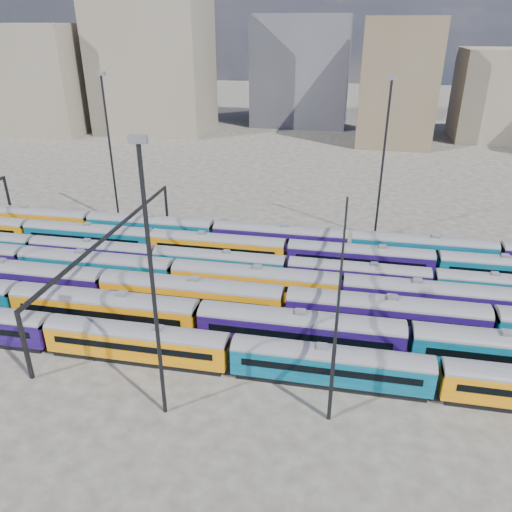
% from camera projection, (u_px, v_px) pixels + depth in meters
% --- Properties ---
extents(ground, '(500.00, 500.00, 0.00)m').
position_uv_depth(ground, '(261.00, 299.00, 65.08)').
color(ground, '#3B3732').
rests_on(ground, ground).
extents(rake_0, '(141.28, 2.95, 4.97)m').
position_uv_depth(rake_0, '(330.00, 362.00, 48.99)').
color(rake_0, black).
rests_on(rake_0, ground).
extents(rake_1, '(135.85, 3.31, 5.59)m').
position_uv_depth(rake_1, '(199.00, 316.00, 55.85)').
color(rake_1, black).
rests_on(rake_1, ground).
extents(rake_2, '(137.35, 3.35, 5.65)m').
position_uv_depth(rake_2, '(104.00, 284.00, 62.67)').
color(rake_2, black).
rests_on(rake_2, ground).
extents(rake_3, '(131.13, 3.20, 5.39)m').
position_uv_depth(rake_3, '(341.00, 287.00, 62.12)').
color(rake_3, black).
rests_on(rake_3, ground).
extents(rake_4, '(114.24, 2.79, 4.68)m').
position_uv_depth(rake_4, '(154.00, 256.00, 71.29)').
color(rake_4, black).
rests_on(rake_4, ground).
extents(rake_5, '(124.50, 3.04, 5.11)m').
position_uv_depth(rake_5, '(151.00, 239.00, 76.04)').
color(rake_5, black).
rests_on(rake_5, ground).
extents(rake_6, '(126.94, 3.10, 5.22)m').
position_uv_depth(rake_6, '(349.00, 241.00, 75.34)').
color(rake_6, black).
rests_on(rake_6, ground).
extents(gantry_1, '(0.35, 40.35, 8.03)m').
position_uv_depth(gantry_1, '(112.00, 240.00, 65.60)').
color(gantry_1, black).
rests_on(gantry_1, ground).
extents(gantry_2, '(0.35, 40.35, 8.03)m').
position_uv_depth(gantry_2, '(342.00, 259.00, 60.44)').
color(gantry_2, black).
rests_on(gantry_2, ground).
extents(mast_1, '(1.40, 0.50, 25.60)m').
position_uv_depth(mast_1, '(110.00, 145.00, 83.75)').
color(mast_1, black).
rests_on(mast_1, ground).
extents(mast_2, '(1.40, 0.50, 25.60)m').
position_uv_depth(mast_2, '(152.00, 279.00, 40.43)').
color(mast_2, black).
rests_on(mast_2, ground).
extents(mast_3, '(1.40, 0.50, 25.60)m').
position_uv_depth(mast_3, '(384.00, 154.00, 77.79)').
color(mast_3, black).
rests_on(mast_3, ground).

